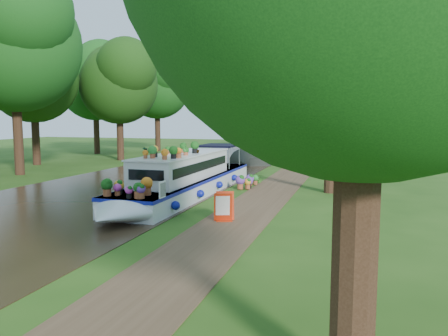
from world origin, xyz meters
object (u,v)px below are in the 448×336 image
Objects in this scene: plant_boat at (183,177)px; second_boat at (252,156)px; pedestrian_pink at (321,146)px; pedestrian_dark at (322,146)px; sandwich_board at (224,208)px.

plant_boat reaches higher than second_boat.
pedestrian_dark is (0.13, -0.43, 0.07)m from pedestrian_pink.
sandwich_board is at bearing -52.02° from plant_boat.
pedestrian_dark is (4.15, 22.32, 0.10)m from plant_boat.
sandwich_board is at bearing -99.38° from second_boat.
pedestrian_pink is at bearing 79.97° from plant_boat.
plant_boat is at bearing -101.83° from pedestrian_dark.
plant_boat reaches higher than sandwich_board.
sandwich_board is (3.07, -3.94, -0.39)m from plant_boat.
plant_boat is 14.82m from second_boat.
pedestrian_dark reaches higher than second_boat.
sandwich_board is at bearing -93.65° from pedestrian_dark.
pedestrian_pink reaches higher than second_boat.
pedestrian_dark is (1.08, 26.26, 0.49)m from sandwich_board.
pedestrian_pink is (4.52, 7.95, 0.37)m from second_boat.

